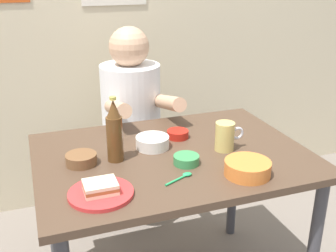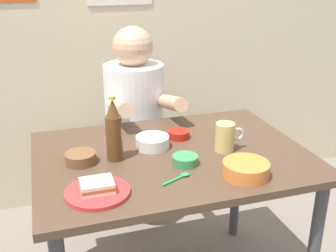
# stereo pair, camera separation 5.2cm
# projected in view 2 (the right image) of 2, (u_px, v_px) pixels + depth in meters

# --- Properties ---
(dining_table) EXTENTS (1.10, 0.80, 0.74)m
(dining_table) POSITION_uv_depth(u_px,v_px,m) (172.00, 173.00, 1.71)
(dining_table) COLOR #4C3828
(dining_table) RESTS_ON ground
(stool) EXTENTS (0.34, 0.34, 0.45)m
(stool) POSITION_uv_depth(u_px,v_px,m) (137.00, 170.00, 2.37)
(stool) COLOR #4C4C51
(stool) RESTS_ON ground
(person_seated) EXTENTS (0.33, 0.56, 0.72)m
(person_seated) POSITION_uv_depth(u_px,v_px,m) (135.00, 102.00, 2.21)
(person_seated) COLOR white
(person_seated) RESTS_ON stool
(plate_orange) EXTENTS (0.22, 0.22, 0.01)m
(plate_orange) POSITION_uv_depth(u_px,v_px,m) (98.00, 192.00, 1.37)
(plate_orange) COLOR red
(plate_orange) RESTS_ON dining_table
(sandwich) EXTENTS (0.11, 0.09, 0.04)m
(sandwich) POSITION_uv_depth(u_px,v_px,m) (97.00, 186.00, 1.36)
(sandwich) COLOR beige
(sandwich) RESTS_ON plate_orange
(beer_mug) EXTENTS (0.13, 0.08, 0.12)m
(beer_mug) POSITION_uv_depth(u_px,v_px,m) (225.00, 137.00, 1.68)
(beer_mug) COLOR #D1BC66
(beer_mug) RESTS_ON dining_table
(beer_bottle) EXTENTS (0.06, 0.06, 0.26)m
(beer_bottle) POSITION_uv_depth(u_px,v_px,m) (114.00, 132.00, 1.58)
(beer_bottle) COLOR #593819
(beer_bottle) RESTS_ON dining_table
(sambal_bowl_red) EXTENTS (0.10, 0.10, 0.03)m
(sambal_bowl_red) POSITION_uv_depth(u_px,v_px,m) (179.00, 134.00, 1.82)
(sambal_bowl_red) COLOR #B21E14
(sambal_bowl_red) RESTS_ON dining_table
(soup_bowl_orange) EXTENTS (0.17, 0.17, 0.05)m
(soup_bowl_orange) POSITION_uv_depth(u_px,v_px,m) (246.00, 169.00, 1.48)
(soup_bowl_orange) COLOR orange
(soup_bowl_orange) RESTS_ON dining_table
(condiment_bowl_brown) EXTENTS (0.12, 0.12, 0.04)m
(condiment_bowl_brown) POSITION_uv_depth(u_px,v_px,m) (81.00, 157.00, 1.58)
(condiment_bowl_brown) COLOR brown
(condiment_bowl_brown) RESTS_ON dining_table
(rice_bowl_white) EXTENTS (0.14, 0.14, 0.05)m
(rice_bowl_white) POSITION_uv_depth(u_px,v_px,m) (153.00, 141.00, 1.72)
(rice_bowl_white) COLOR silver
(rice_bowl_white) RESTS_ON dining_table
(dip_bowl_green) EXTENTS (0.10, 0.10, 0.03)m
(dip_bowl_green) POSITION_uv_depth(u_px,v_px,m) (185.00, 160.00, 1.57)
(dip_bowl_green) COLOR #388C4C
(dip_bowl_green) RESTS_ON dining_table
(spoon) EXTENTS (0.12, 0.06, 0.01)m
(spoon) POSITION_uv_depth(u_px,v_px,m) (181.00, 177.00, 1.48)
(spoon) COLOR #26A559
(spoon) RESTS_ON dining_table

